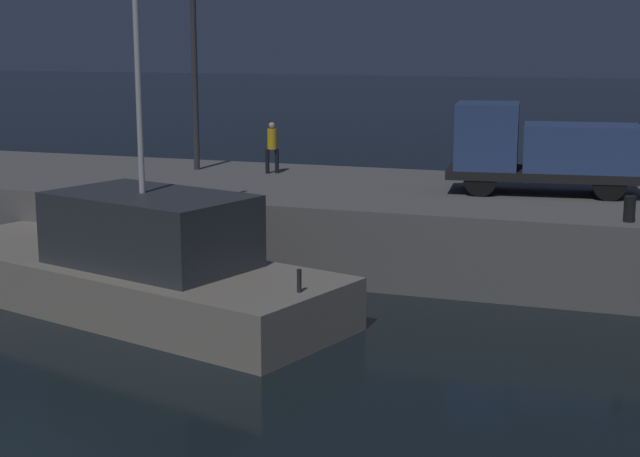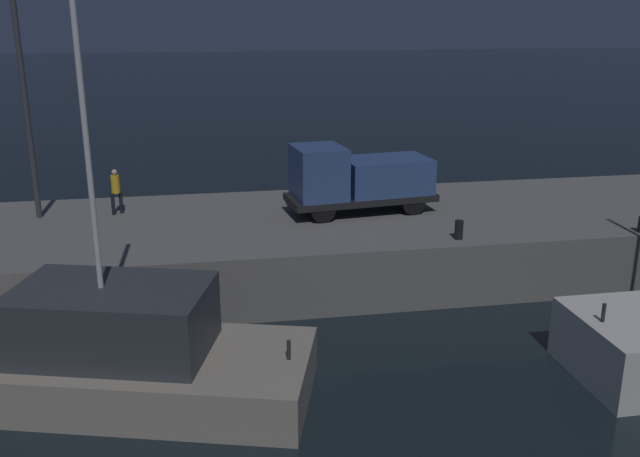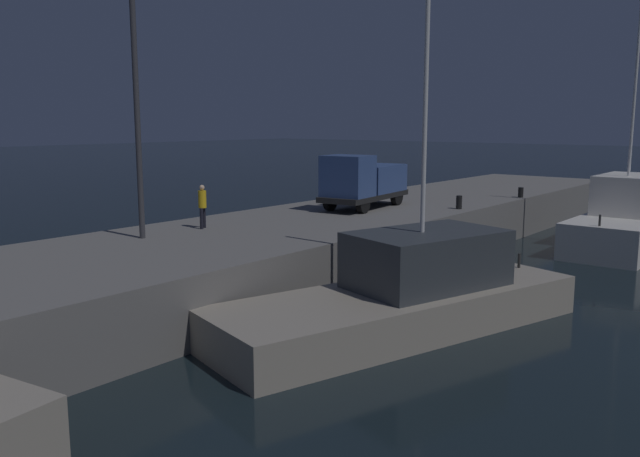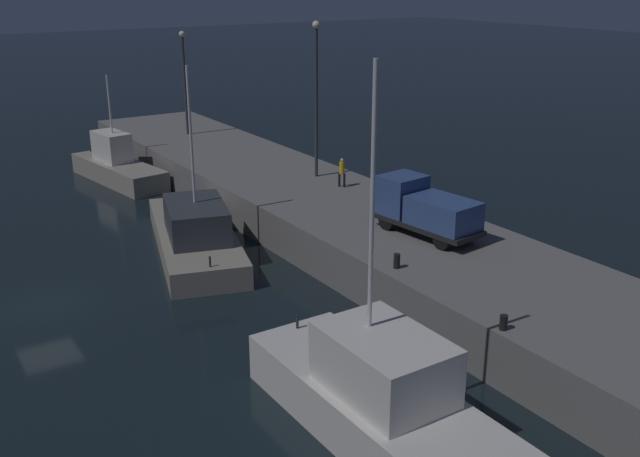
{
  "view_description": "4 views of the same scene",
  "coord_description": "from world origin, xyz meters",
  "px_view_note": "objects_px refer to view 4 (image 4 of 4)",
  "views": [
    {
      "loc": [
        9.5,
        -11.31,
        6.45
      ],
      "look_at": [
        0.71,
        13.85,
        1.15
      ],
      "focal_mm": 53.33,
      "sensor_mm": 36.0,
      "label": 1
    },
    {
      "loc": [
        0.7,
        -8.47,
        9.39
      ],
      "look_at": [
        4.93,
        15.07,
        1.92
      ],
      "focal_mm": 39.52,
      "sensor_mm": 36.0,
      "label": 2
    },
    {
      "loc": [
        -18.83,
        -1.68,
        6.22
      ],
      "look_at": [
        1.02,
        14.36,
        2.03
      ],
      "focal_mm": 36.79,
      "sensor_mm": 36.0,
      "label": 3
    },
    {
      "loc": [
        31.06,
        -5.63,
        13.84
      ],
      "look_at": [
        1.02,
        13.9,
        1.22
      ],
      "focal_mm": 40.88,
      "sensor_mm": 36.0,
      "label": 4
    }
  ],
  "objects_px": {
    "dockworker": "(342,171)",
    "fishing_trawler_red": "(385,404)",
    "bollard_west": "(504,322)",
    "bollard_central": "(397,261)",
    "lamp_post_west": "(184,75)",
    "fishing_boat_blue": "(117,166)",
    "utility_truck": "(425,208)",
    "lamp_post_east": "(316,89)",
    "fishing_boat_white": "(195,233)"
  },
  "relations": [
    {
      "from": "fishing_boat_blue",
      "to": "lamp_post_west",
      "type": "relative_size",
      "value": 1.26
    },
    {
      "from": "bollard_west",
      "to": "dockworker",
      "type": "bearing_deg",
      "value": 162.9
    },
    {
      "from": "fishing_trawler_red",
      "to": "lamp_post_west",
      "type": "xyz_separation_m",
      "value": [
        -36.68,
        9.34,
        5.33
      ]
    },
    {
      "from": "dockworker",
      "to": "bollard_central",
      "type": "height_order",
      "value": "dockworker"
    },
    {
      "from": "lamp_post_west",
      "to": "lamp_post_east",
      "type": "distance_m",
      "value": 15.79
    },
    {
      "from": "utility_truck",
      "to": "bollard_central",
      "type": "height_order",
      "value": "utility_truck"
    },
    {
      "from": "utility_truck",
      "to": "dockworker",
      "type": "bearing_deg",
      "value": 171.21
    },
    {
      "from": "lamp_post_east",
      "to": "utility_truck",
      "type": "relative_size",
      "value": 1.61
    },
    {
      "from": "utility_truck",
      "to": "dockworker",
      "type": "height_order",
      "value": "utility_truck"
    },
    {
      "from": "fishing_trawler_red",
      "to": "fishing_boat_white",
      "type": "distance_m",
      "value": 18.34
    },
    {
      "from": "lamp_post_west",
      "to": "utility_truck",
      "type": "bearing_deg",
      "value": 0.54
    },
    {
      "from": "utility_truck",
      "to": "dockworker",
      "type": "xyz_separation_m",
      "value": [
        -8.78,
        1.36,
        -0.33
      ]
    },
    {
      "from": "utility_truck",
      "to": "bollard_central",
      "type": "distance_m",
      "value": 4.62
    },
    {
      "from": "fishing_trawler_red",
      "to": "lamp_post_east",
      "type": "xyz_separation_m",
      "value": [
        -21.0,
        10.99,
        6.08
      ]
    },
    {
      "from": "utility_truck",
      "to": "bollard_west",
      "type": "height_order",
      "value": "utility_truck"
    },
    {
      "from": "utility_truck",
      "to": "bollard_west",
      "type": "relative_size",
      "value": 10.37
    },
    {
      "from": "lamp_post_west",
      "to": "bollard_central",
      "type": "relative_size",
      "value": 12.17
    },
    {
      "from": "fishing_boat_white",
      "to": "lamp_post_west",
      "type": "xyz_separation_m",
      "value": [
        -18.42,
        7.6,
        5.59
      ]
    },
    {
      "from": "dockworker",
      "to": "fishing_boat_white",
      "type": "bearing_deg",
      "value": -90.19
    },
    {
      "from": "dockworker",
      "to": "fishing_trawler_red",
      "type": "bearing_deg",
      "value": -31.01
    },
    {
      "from": "fishing_boat_blue",
      "to": "bollard_west",
      "type": "height_order",
      "value": "fishing_boat_blue"
    },
    {
      "from": "fishing_boat_blue",
      "to": "utility_truck",
      "type": "bearing_deg",
      "value": 15.38
    },
    {
      "from": "fishing_boat_blue",
      "to": "dockworker",
      "type": "relative_size",
      "value": 5.74
    },
    {
      "from": "fishing_boat_white",
      "to": "lamp_post_east",
      "type": "bearing_deg",
      "value": 106.52
    },
    {
      "from": "fishing_trawler_red",
      "to": "bollard_west",
      "type": "distance_m",
      "value": 5.61
    },
    {
      "from": "fishing_boat_white",
      "to": "bollard_central",
      "type": "distance_m",
      "value": 12.21
    },
    {
      "from": "fishing_boat_white",
      "to": "dockworker",
      "type": "relative_size",
      "value": 7.45
    },
    {
      "from": "fishing_trawler_red",
      "to": "lamp_post_west",
      "type": "distance_m",
      "value": 38.22
    },
    {
      "from": "fishing_boat_blue",
      "to": "bollard_west",
      "type": "distance_m",
      "value": 33.71
    },
    {
      "from": "fishing_boat_blue",
      "to": "fishing_boat_white",
      "type": "xyz_separation_m",
      "value": [
        15.79,
        -1.09,
        -0.04
      ]
    },
    {
      "from": "lamp_post_east",
      "to": "bollard_central",
      "type": "bearing_deg",
      "value": -19.8
    },
    {
      "from": "fishing_trawler_red",
      "to": "bollard_central",
      "type": "relative_size",
      "value": 18.47
    },
    {
      "from": "fishing_trawler_red",
      "to": "dockworker",
      "type": "bearing_deg",
      "value": 148.99
    },
    {
      "from": "bollard_west",
      "to": "bollard_central",
      "type": "distance_m",
      "value": 6.41
    },
    {
      "from": "bollard_west",
      "to": "bollard_central",
      "type": "relative_size",
      "value": 0.86
    },
    {
      "from": "utility_truck",
      "to": "dockworker",
      "type": "relative_size",
      "value": 3.36
    },
    {
      "from": "fishing_trawler_red",
      "to": "lamp_post_east",
      "type": "bearing_deg",
      "value": 152.38
    },
    {
      "from": "bollard_west",
      "to": "fishing_trawler_red",
      "type": "bearing_deg",
      "value": -85.24
    },
    {
      "from": "dockworker",
      "to": "fishing_boat_blue",
      "type": "bearing_deg",
      "value": -152.82
    },
    {
      "from": "fishing_boat_blue",
      "to": "lamp_post_east",
      "type": "relative_size",
      "value": 1.06
    },
    {
      "from": "dockworker",
      "to": "bollard_central",
      "type": "relative_size",
      "value": 2.67
    },
    {
      "from": "fishing_trawler_red",
      "to": "lamp_post_east",
      "type": "height_order",
      "value": "fishing_trawler_red"
    },
    {
      "from": "fishing_trawler_red",
      "to": "bollard_west",
      "type": "xyz_separation_m",
      "value": [
        -0.46,
        5.49,
        1.09
      ]
    },
    {
      "from": "fishing_boat_blue",
      "to": "bollard_central",
      "type": "bearing_deg",
      "value": 6.44
    },
    {
      "from": "fishing_boat_white",
      "to": "utility_truck",
      "type": "xyz_separation_m",
      "value": [
        8.81,
        7.85,
        2.37
      ]
    },
    {
      "from": "lamp_post_west",
      "to": "bollard_west",
      "type": "relative_size",
      "value": 14.07
    },
    {
      "from": "fishing_trawler_red",
      "to": "utility_truck",
      "type": "relative_size",
      "value": 2.06
    },
    {
      "from": "fishing_boat_white",
      "to": "bollard_central",
      "type": "xyz_separation_m",
      "value": [
        11.4,
        4.16,
        1.4
      ]
    },
    {
      "from": "fishing_boat_blue",
      "to": "bollard_central",
      "type": "xyz_separation_m",
      "value": [
        27.18,
        3.07,
        1.36
      ]
    },
    {
      "from": "fishing_trawler_red",
      "to": "dockworker",
      "type": "distance_m",
      "value": 21.34
    }
  ]
}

